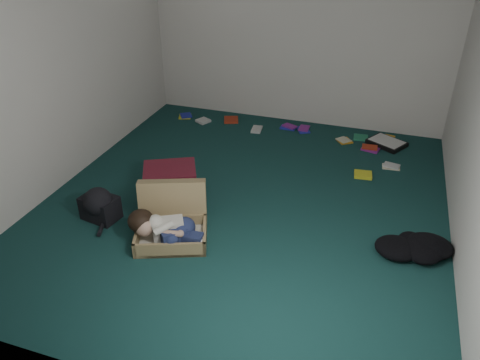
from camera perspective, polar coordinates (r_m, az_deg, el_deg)
The scene contains 11 objects.
floor at distance 4.85m, azimuth 0.56°, elevation -2.70°, with size 4.50×4.50×0.00m, color #143B39.
wall_back at distance 6.39m, azimuth 7.15°, elevation 18.03°, with size 4.50×4.50×0.00m, color white.
wall_front at distance 2.45m, azimuth -15.73°, elevation -4.60°, with size 4.50×4.50×0.00m, color white.
wall_left at distance 5.22m, azimuth -21.38°, elevation 13.41°, with size 4.50×4.50×0.00m, color white.
suitcase at distance 4.38m, azimuth -8.30°, elevation -5.00°, with size 0.81×0.81×0.47m.
person at distance 4.23m, azimuth -9.11°, elevation -5.81°, with size 0.71×0.36×0.29m.
maroon_bin at distance 4.88m, azimuth -8.45°, elevation -0.37°, with size 0.65×0.60×0.36m.
backpack at distance 4.75m, azimuth -16.69°, elevation -3.16°, with size 0.43×0.35×0.26m, color black, non-canonical shape.
clothing_pile at distance 4.46m, azimuth 20.29°, elevation -7.13°, with size 0.47×0.38×0.15m, color black, non-canonical shape.
paper_tray at distance 6.29m, azimuth 17.45°, elevation 4.35°, with size 0.54×0.50×0.06m.
book_scatter at distance 6.27m, azimuth 7.66°, elevation 5.26°, with size 3.11×1.26×0.02m.
Camera 1 is at (1.23, -3.87, 2.66)m, focal length 35.00 mm.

